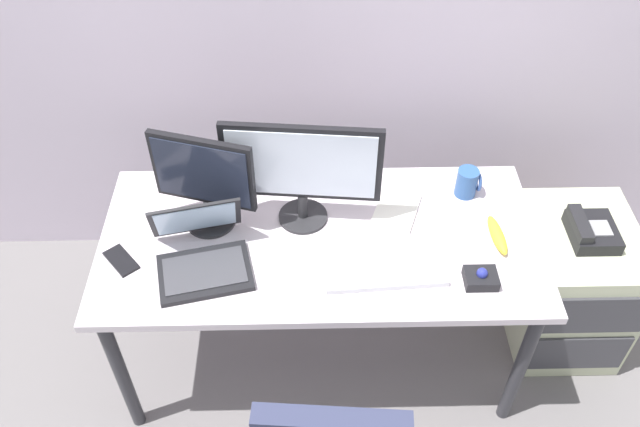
{
  "coord_description": "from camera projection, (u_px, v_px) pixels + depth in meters",
  "views": [
    {
      "loc": [
        -0.03,
        -1.61,
        2.43
      ],
      "look_at": [
        0.0,
        0.0,
        0.83
      ],
      "focal_mm": 36.92,
      "sensor_mm": 36.0,
      "label": 1
    }
  ],
  "objects": [
    {
      "name": "coffee_mug",
      "position": [
        468.0,
        182.0,
        2.48
      ],
      "size": [
        0.09,
        0.08,
        0.11
      ],
      "color": "#2D5490",
      "rests_on": "desk"
    },
    {
      "name": "laptop",
      "position": [
        202.0,
        252.0,
        2.23
      ],
      "size": [
        0.37,
        0.38,
        0.22
      ],
      "color": "black",
      "rests_on": "desk"
    },
    {
      "name": "desk",
      "position": [
        320.0,
        251.0,
        2.4
      ],
      "size": [
        1.57,
        0.75,
        0.71
      ],
      "color": "silver",
      "rests_on": "ground"
    },
    {
      "name": "banana",
      "position": [
        497.0,
        235.0,
        2.33
      ],
      "size": [
        0.06,
        0.19,
        0.04
      ],
      "primitive_type": "ellipsoid",
      "rotation": [
        0.0,
        0.0,
        1.66
      ],
      "color": "yellow",
      "rests_on": "desk"
    },
    {
      "name": "ground_plane",
      "position": [
        320.0,
        350.0,
        2.86
      ],
      "size": [
        8.0,
        8.0,
        0.0
      ],
      "primitive_type": "plane",
      "color": "slate"
    },
    {
      "name": "trackball_mouse",
      "position": [
        481.0,
        278.0,
        2.19
      ],
      "size": [
        0.11,
        0.09,
        0.07
      ],
      "color": "black",
      "rests_on": "desk"
    },
    {
      "name": "monitor_main",
      "position": [
        302.0,
        168.0,
        2.25
      ],
      "size": [
        0.55,
        0.18,
        0.42
      ],
      "color": "#262628",
      "rests_on": "desk"
    },
    {
      "name": "cell_phone",
      "position": [
        121.0,
        260.0,
        2.27
      ],
      "size": [
        0.14,
        0.15,
        0.01
      ],
      "primitive_type": "cube",
      "rotation": [
        0.0,
        0.0,
        0.7
      ],
      "color": "black",
      "rests_on": "desk"
    },
    {
      "name": "file_cabinet",
      "position": [
        568.0,
        283.0,
        2.74
      ],
      "size": [
        0.42,
        0.53,
        0.6
      ],
      "color": "beige",
      "rests_on": "ground"
    },
    {
      "name": "monitor_side",
      "position": [
        204.0,
        179.0,
        2.26
      ],
      "size": [
        0.36,
        0.18,
        0.38
      ],
      "color": "#262628",
      "rests_on": "desk"
    },
    {
      "name": "keyboard",
      "position": [
        385.0,
        273.0,
        2.22
      ],
      "size": [
        0.42,
        0.16,
        0.03
      ],
      "color": "silver",
      "rests_on": "desk"
    },
    {
      "name": "desk_phone",
      "position": [
        591.0,
        231.0,
        2.49
      ],
      "size": [
        0.17,
        0.2,
        0.09
      ],
      "color": "black",
      "rests_on": "file_cabinet"
    },
    {
      "name": "paper_notepad",
      "position": [
        396.0,
        210.0,
        2.45
      ],
      "size": [
        0.21,
        0.25,
        0.01
      ],
      "primitive_type": "cube",
      "rotation": [
        0.0,
        0.0,
        -0.34
      ],
      "color": "white",
      "rests_on": "desk"
    }
  ]
}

